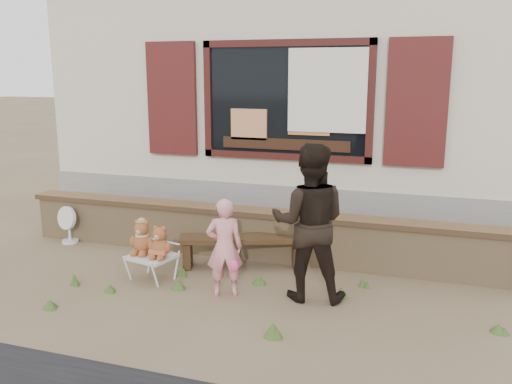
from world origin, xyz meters
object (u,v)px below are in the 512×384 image
(folding_chair, at_px, (152,257))
(adult, at_px, (309,222))
(bench, at_px, (242,245))
(teddy_bear_left, at_px, (142,236))
(teddy_bear_right, at_px, (160,241))
(child, at_px, (224,247))

(folding_chair, bearing_deg, adult, 15.15)
(adult, bearing_deg, bench, -42.89)
(adult, bearing_deg, teddy_bear_left, -7.97)
(teddy_bear_right, distance_m, child, 0.87)
(teddy_bear_right, bearing_deg, child, 5.22)
(child, bearing_deg, adult, 172.42)
(bench, xyz_separation_m, folding_chair, (-0.88, -0.75, -0.02))
(teddy_bear_right, height_order, adult, adult)
(teddy_bear_left, bearing_deg, folding_chair, 0.00)
(teddy_bear_left, height_order, teddy_bear_right, teddy_bear_left)
(bench, relative_size, adult, 0.93)
(teddy_bear_right, distance_m, adult, 1.80)
(teddy_bear_left, height_order, child, child)
(teddy_bear_left, distance_m, adult, 2.06)
(folding_chair, distance_m, teddy_bear_right, 0.27)
(bench, relative_size, teddy_bear_left, 3.79)
(bench, relative_size, folding_chair, 2.74)
(teddy_bear_left, height_order, adult, adult)
(bench, xyz_separation_m, adult, (1.02, -0.68, 0.57))
(child, relative_size, adult, 0.65)
(bench, relative_size, child, 1.45)
(bench, height_order, adult, adult)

